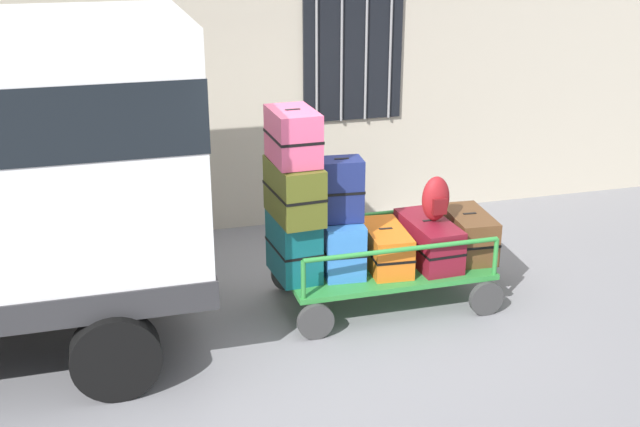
% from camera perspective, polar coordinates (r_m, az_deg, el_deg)
% --- Properties ---
extents(ground_plane, '(40.00, 40.00, 0.00)m').
position_cam_1_polar(ground_plane, '(7.59, 1.62, -7.48)').
color(ground_plane, gray).
extents(building_wall, '(12.00, 0.38, 5.00)m').
position_cam_1_polar(building_wall, '(9.41, -3.36, 13.97)').
color(building_wall, '#BCB29E').
rests_on(building_wall, ground).
extents(luggage_cart, '(2.00, 1.11, 0.38)m').
position_cam_1_polar(luggage_cart, '(7.80, 4.56, -4.14)').
color(luggage_cart, '#2D8438').
rests_on(luggage_cart, ground).
extents(cart_railing, '(1.90, 0.97, 0.38)m').
position_cam_1_polar(cart_railing, '(7.65, 4.64, -1.60)').
color(cart_railing, '#2D8438').
rests_on(cart_railing, luggage_cart).
extents(suitcase_left_bottom, '(0.42, 0.65, 0.59)m').
position_cam_1_polar(suitcase_left_bottom, '(7.44, -1.87, -2.33)').
color(suitcase_left_bottom, '#0F5960').
rests_on(suitcase_left_bottom, luggage_cart).
extents(suitcase_left_middle, '(0.43, 0.75, 0.52)m').
position_cam_1_polar(suitcase_left_middle, '(7.21, -1.84, 1.63)').
color(suitcase_left_middle, '#4C5119').
rests_on(suitcase_left_middle, suitcase_left_bottom).
extents(suitcase_left_top, '(0.41, 0.63, 0.48)m').
position_cam_1_polar(suitcase_left_top, '(7.08, -1.93, 5.51)').
color(suitcase_left_top, '#CC4C72').
rests_on(suitcase_left_top, suitcase_left_middle).
extents(suitcase_midleft_bottom, '(0.42, 0.57, 0.53)m').
position_cam_1_polar(suitcase_midleft_bottom, '(7.51, 1.53, -2.36)').
color(suitcase_midleft_bottom, '#3372C6').
rests_on(suitcase_midleft_bottom, luggage_cart).
extents(suitcase_midleft_middle, '(0.41, 0.32, 0.59)m').
position_cam_1_polar(suitcase_midleft_middle, '(7.33, 1.53, 1.72)').
color(suitcase_midleft_middle, navy).
rests_on(suitcase_midleft_middle, suitcase_midleft_bottom).
extents(suitcase_center_bottom, '(0.43, 0.79, 0.39)m').
position_cam_1_polar(suitcase_center_bottom, '(7.69, 4.65, -2.42)').
color(suitcase_center_bottom, orange).
rests_on(suitcase_center_bottom, luggage_cart).
extents(suitcase_midright_bottom, '(0.42, 0.87, 0.42)m').
position_cam_1_polar(suitcase_midright_bottom, '(7.85, 7.67, -1.93)').
color(suitcase_midright_bottom, maroon).
rests_on(suitcase_midright_bottom, luggage_cart).
extents(suitcase_right_bottom, '(0.44, 0.76, 0.43)m').
position_cam_1_polar(suitcase_right_bottom, '(8.06, 10.46, -1.44)').
color(suitcase_right_bottom, brown).
rests_on(suitcase_right_bottom, luggage_cart).
extents(backpack, '(0.27, 0.22, 0.44)m').
position_cam_1_polar(backpack, '(7.69, 8.21, 1.02)').
color(backpack, maroon).
rests_on(backpack, suitcase_midright_bottom).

